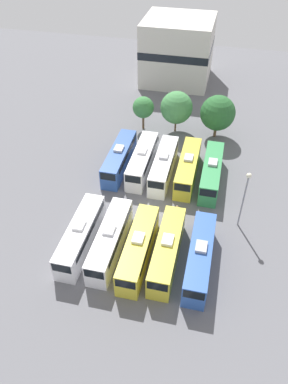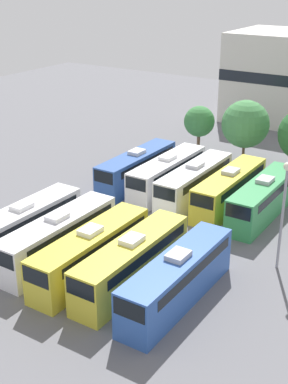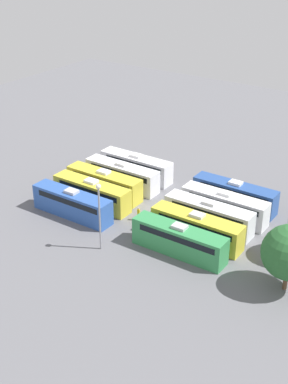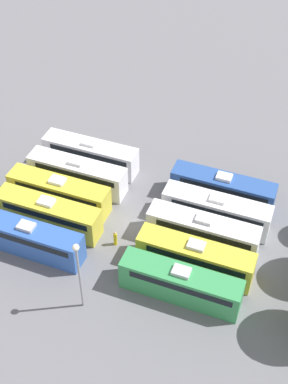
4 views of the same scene
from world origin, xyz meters
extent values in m
plane|color=slate|center=(0.00, 0.00, 0.00)|extent=(123.19, 123.19, 0.00)
cube|color=silver|center=(-6.85, -7.74, 1.62)|extent=(2.43, 11.05, 3.24)
cube|color=black|center=(-6.85, -7.46, 2.53)|extent=(2.47, 9.40, 0.71)
cube|color=black|center=(-6.85, -13.25, 2.52)|extent=(2.14, 0.08, 1.13)
cube|color=white|center=(-6.85, -7.74, 3.42)|extent=(1.20, 1.60, 0.35)
cube|color=white|center=(-3.33, -7.66, 1.62)|extent=(2.43, 11.05, 3.24)
cube|color=black|center=(-3.33, -7.38, 2.53)|extent=(2.47, 9.40, 0.71)
cube|color=black|center=(-3.33, -13.17, 2.52)|extent=(2.14, 0.08, 1.13)
cube|color=silver|center=(-3.33, -7.66, 3.42)|extent=(1.20, 1.60, 0.35)
cube|color=gold|center=(0.10, -8.10, 1.62)|extent=(2.43, 11.05, 3.24)
cube|color=black|center=(0.10, -7.82, 2.53)|extent=(2.47, 9.40, 0.71)
cube|color=black|center=(0.10, -13.61, 2.52)|extent=(2.14, 0.08, 1.13)
cube|color=white|center=(0.10, -8.10, 3.42)|extent=(1.20, 1.60, 0.35)
cube|color=gold|center=(3.28, -7.64, 1.62)|extent=(2.43, 11.05, 3.24)
cube|color=black|center=(3.28, -7.36, 2.53)|extent=(2.47, 9.40, 0.71)
cube|color=black|center=(3.28, -13.15, 2.52)|extent=(2.14, 0.08, 1.13)
cube|color=white|center=(3.28, -7.64, 3.42)|extent=(1.20, 1.60, 0.35)
cube|color=#2D56A8|center=(6.93, -7.78, 1.62)|extent=(2.43, 11.05, 3.24)
cube|color=black|center=(6.93, -7.51, 2.53)|extent=(2.47, 9.40, 0.71)
cube|color=black|center=(6.93, -13.30, 2.52)|extent=(2.14, 0.08, 1.13)
cube|color=#B2B2B7|center=(6.93, -7.78, 3.42)|extent=(1.20, 1.60, 0.35)
cube|color=#284C93|center=(-6.68, 7.87, 1.62)|extent=(2.43, 11.05, 3.24)
cube|color=black|center=(-6.68, 8.14, 2.53)|extent=(2.47, 9.40, 0.71)
cube|color=black|center=(-6.68, 2.35, 2.52)|extent=(2.14, 0.08, 1.13)
cube|color=silver|center=(-6.68, 7.87, 3.42)|extent=(1.20, 1.60, 0.35)
cube|color=silver|center=(-3.29, 8.11, 1.62)|extent=(2.43, 11.05, 3.24)
cube|color=black|center=(-3.29, 8.38, 2.53)|extent=(2.47, 9.40, 0.71)
cube|color=black|center=(-3.29, 2.59, 2.52)|extent=(2.14, 0.08, 1.13)
cube|color=white|center=(-3.29, 8.11, 3.42)|extent=(1.20, 1.60, 0.35)
cube|color=silver|center=(-0.05, 7.64, 1.62)|extent=(2.43, 11.05, 3.24)
cube|color=black|center=(-0.05, 7.92, 2.53)|extent=(2.47, 9.40, 0.71)
cube|color=black|center=(-0.05, 2.12, 2.52)|extent=(2.14, 0.08, 1.13)
cube|color=#B2B2B7|center=(-0.05, 7.64, 3.42)|extent=(1.20, 1.60, 0.35)
cube|color=gold|center=(3.38, 7.93, 1.62)|extent=(2.43, 11.05, 3.24)
cube|color=black|center=(3.38, 8.20, 2.53)|extent=(2.47, 9.40, 0.71)
cube|color=black|center=(3.38, 2.41, 2.52)|extent=(2.14, 0.08, 1.13)
cube|color=#B2B2B7|center=(3.38, 7.93, 3.42)|extent=(1.20, 1.60, 0.35)
cube|color=#338C4C|center=(6.75, 7.61, 1.62)|extent=(2.43, 11.05, 3.24)
cube|color=black|center=(6.75, 7.88, 2.53)|extent=(2.47, 9.40, 0.71)
cube|color=black|center=(6.75, 2.09, 2.52)|extent=(2.14, 0.08, 1.13)
cube|color=#B2B2B7|center=(6.75, 7.61, 3.42)|extent=(1.20, 1.60, 0.35)
cylinder|color=gold|center=(3.21, -0.31, 0.76)|extent=(0.36, 0.36, 1.52)
sphere|color=tan|center=(3.21, -0.31, 1.64)|extent=(0.24, 0.24, 0.24)
cylinder|color=gray|center=(10.94, -0.12, 3.84)|extent=(0.20, 0.20, 7.68)
sphere|color=#EAE5C6|center=(10.94, -0.12, 7.86)|extent=(0.60, 0.60, 0.60)
cylinder|color=brown|center=(6.29, 19.75, 1.18)|extent=(0.46, 0.46, 2.36)
camera|label=1|loc=(6.92, -34.59, 33.91)|focal=35.00mm
camera|label=2|loc=(21.25, -33.79, 20.26)|focal=50.00mm
camera|label=3|loc=(50.33, 32.68, 32.99)|focal=50.00mm
camera|label=4|loc=(35.16, 15.12, 40.30)|focal=50.00mm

